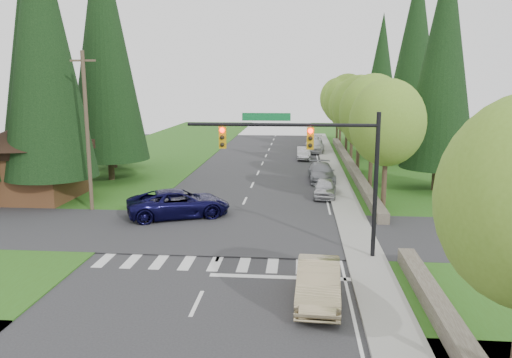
# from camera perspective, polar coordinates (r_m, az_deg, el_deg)

# --- Properties ---
(ground) EXTENTS (120.00, 120.00, 0.00)m
(ground) POSITION_cam_1_polar(r_m,az_deg,el_deg) (20.12, -6.21, -12.75)
(ground) COLOR #28282B
(ground) RESTS_ON ground
(grass_east) EXTENTS (14.00, 110.00, 0.06)m
(grass_east) POSITION_cam_1_polar(r_m,az_deg,el_deg) (39.99, 18.32, -1.22)
(grass_east) COLOR #2B5617
(grass_east) RESTS_ON ground
(grass_west) EXTENTS (14.00, 110.00, 0.06)m
(grass_west) POSITION_cam_1_polar(r_m,az_deg,el_deg) (42.33, -18.36, -0.58)
(grass_west) COLOR #2B5617
(grass_west) RESTS_ON ground
(cross_street) EXTENTS (120.00, 8.00, 0.10)m
(cross_street) POSITION_cam_1_polar(r_m,az_deg,el_deg) (27.53, -2.99, -6.11)
(cross_street) COLOR #28282B
(cross_street) RESTS_ON ground
(sidewalk_east) EXTENTS (1.80, 80.00, 0.13)m
(sidewalk_east) POSITION_cam_1_polar(r_m,az_deg,el_deg) (40.97, 9.36, -0.48)
(sidewalk_east) COLOR gray
(sidewalk_east) RESTS_ON ground
(curb_east) EXTENTS (0.20, 80.00, 0.13)m
(curb_east) POSITION_cam_1_polar(r_m,az_deg,el_deg) (40.92, 8.17, -0.46)
(curb_east) COLOR gray
(curb_east) RESTS_ON ground
(stone_wall_south) EXTENTS (0.70, 14.00, 0.70)m
(stone_wall_south) POSITION_cam_1_polar(r_m,az_deg,el_deg) (17.61, 21.41, -15.83)
(stone_wall_south) COLOR #4C4438
(stone_wall_south) RESTS_ON ground
(stone_wall_north) EXTENTS (0.70, 40.00, 0.70)m
(stone_wall_north) POSITION_cam_1_polar(r_m,az_deg,el_deg) (48.92, 10.67, 1.66)
(stone_wall_north) COLOR #4C4438
(stone_wall_north) RESTS_ON ground
(traffic_signal) EXTENTS (8.70, 0.37, 6.80)m
(traffic_signal) POSITION_cam_1_polar(r_m,az_deg,el_deg) (22.78, 6.62, 3.10)
(traffic_signal) COLOR black
(traffic_signal) RESTS_ON ground
(brown_building) EXTENTS (8.40, 8.40, 5.40)m
(brown_building) POSITION_cam_1_polar(r_m,az_deg,el_deg) (38.30, -24.33, 2.57)
(brown_building) COLOR #4C2D19
(brown_building) RESTS_ON ground
(utility_pole) EXTENTS (1.60, 0.24, 10.00)m
(utility_pole) POSITION_cam_1_polar(r_m,az_deg,el_deg) (32.96, -18.74, 5.27)
(utility_pole) COLOR #473828
(utility_pole) RESTS_ON ground
(decid_tree_0) EXTENTS (4.80, 4.80, 8.37)m
(decid_tree_0) POSITION_cam_1_polar(r_m,az_deg,el_deg) (32.62, 14.76, 6.24)
(decid_tree_0) COLOR #38281C
(decid_tree_0) RESTS_ON ground
(decid_tree_1) EXTENTS (5.20, 5.20, 8.80)m
(decid_tree_1) POSITION_cam_1_polar(r_m,az_deg,el_deg) (39.53, 13.22, 7.35)
(decid_tree_1) COLOR #38281C
(decid_tree_1) RESTS_ON ground
(decid_tree_2) EXTENTS (5.00, 5.00, 8.82)m
(decid_tree_2) POSITION_cam_1_polar(r_m,az_deg,el_deg) (46.43, 11.77, 8.06)
(decid_tree_2) COLOR #38281C
(decid_tree_2) RESTS_ON ground
(decid_tree_3) EXTENTS (5.00, 5.00, 8.55)m
(decid_tree_3) POSITION_cam_1_polar(r_m,az_deg,el_deg) (53.40, 11.00, 8.15)
(decid_tree_3) COLOR #38281C
(decid_tree_3) RESTS_ON ground
(decid_tree_4) EXTENTS (5.40, 5.40, 9.18)m
(decid_tree_4) POSITION_cam_1_polar(r_m,az_deg,el_deg) (60.35, 10.42, 8.84)
(decid_tree_4) COLOR #38281C
(decid_tree_4) RESTS_ON ground
(decid_tree_5) EXTENTS (4.80, 4.80, 8.30)m
(decid_tree_5) POSITION_cam_1_polar(r_m,az_deg,el_deg) (67.33, 9.69, 8.61)
(decid_tree_5) COLOR #38281C
(decid_tree_5) RESTS_ON ground
(decid_tree_6) EXTENTS (5.20, 5.20, 8.86)m
(decid_tree_6) POSITION_cam_1_polar(r_m,az_deg,el_deg) (74.30, 9.34, 9.08)
(decid_tree_6) COLOR #38281C
(decid_tree_6) RESTS_ON ground
(conifer_w_a) EXTENTS (6.12, 6.12, 19.80)m
(conifer_w_a) POSITION_cam_1_polar(r_m,az_deg,el_deg) (36.26, -23.24, 14.39)
(conifer_w_a) COLOR #38281C
(conifer_w_a) RESTS_ON ground
(conifer_w_b) EXTENTS (5.44, 5.44, 17.80)m
(conifer_w_b) POSITION_cam_1_polar(r_m,az_deg,el_deg) (41.13, -24.25, 12.40)
(conifer_w_b) COLOR #38281C
(conifer_w_b) RESTS_ON ground
(conifer_w_c) EXTENTS (6.46, 6.46, 20.80)m
(conifer_w_c) POSITION_cam_1_polar(r_m,az_deg,el_deg) (43.15, -16.95, 14.76)
(conifer_w_c) COLOR #38281C
(conifer_w_c) RESTS_ON ground
(conifer_w_e) EXTENTS (5.78, 5.78, 18.80)m
(conifer_w_e) POSITION_cam_1_polar(r_m,az_deg,el_deg) (49.40, -16.46, 13.07)
(conifer_w_e) COLOR #38281C
(conifer_w_e) RESTS_ON ground
(conifer_e_a) EXTENTS (5.44, 5.44, 17.80)m
(conifer_e_a) POSITION_cam_1_polar(r_m,az_deg,el_deg) (39.47, 20.63, 12.75)
(conifer_e_a) COLOR #38281C
(conifer_e_a) RESTS_ON ground
(conifer_e_b) EXTENTS (6.12, 6.12, 19.80)m
(conifer_e_b) POSITION_cam_1_polar(r_m,az_deg,el_deg) (53.34, 17.69, 13.35)
(conifer_e_b) COLOR #38281C
(conifer_e_b) RESTS_ON ground
(conifer_e_c) EXTENTS (5.10, 5.10, 16.80)m
(conifer_e_c) POSITION_cam_1_polar(r_m,az_deg,el_deg) (66.87, 14.13, 11.64)
(conifer_e_c) COLOR #38281C
(conifer_e_c) RESTS_ON ground
(sedan_champagne) EXTENTS (1.78, 4.59, 1.49)m
(sedan_champagne) POSITION_cam_1_polar(r_m,az_deg,el_deg) (19.11, 7.14, -11.66)
(sedan_champagne) COLOR #C7B285
(sedan_champagne) RESTS_ON ground
(suv_navy) EXTENTS (6.80, 4.98, 1.72)m
(suv_navy) POSITION_cam_1_polar(r_m,az_deg,el_deg) (30.70, -8.81, -2.77)
(suv_navy) COLOR #0C0A35
(suv_navy) RESTS_ON ground
(parked_car_a) EXTENTS (1.84, 3.97, 1.32)m
(parked_car_a) POSITION_cam_1_polar(r_m,az_deg,el_deg) (36.06, 7.89, -1.03)
(parked_car_a) COLOR #B9B9BE
(parked_car_a) RESTS_ON ground
(parked_car_b) EXTENTS (2.24, 5.17, 1.48)m
(parked_car_b) POSITION_cam_1_polar(r_m,az_deg,el_deg) (41.87, 7.50, 0.76)
(parked_car_b) COLOR gray
(parked_car_b) RESTS_ON ground
(parked_car_c) EXTENTS (1.42, 3.96, 1.30)m
(parked_car_c) POSITION_cam_1_polar(r_m,az_deg,el_deg) (53.71, 5.47, 2.93)
(parked_car_c) COLOR silver
(parked_car_c) RESTS_ON ground
(parked_car_d) EXTENTS (2.30, 4.88, 1.61)m
(parked_car_d) POSITION_cam_1_polar(r_m,az_deg,el_deg) (58.91, 6.80, 3.76)
(parked_car_d) COLOR silver
(parked_car_d) RESTS_ON ground
(parked_car_e) EXTENTS (2.44, 4.79, 1.33)m
(parked_car_e) POSITION_cam_1_polar(r_m,az_deg,el_deg) (64.66, 6.65, 4.27)
(parked_car_e) COLOR #BBBAC0
(parked_car_e) RESTS_ON ground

